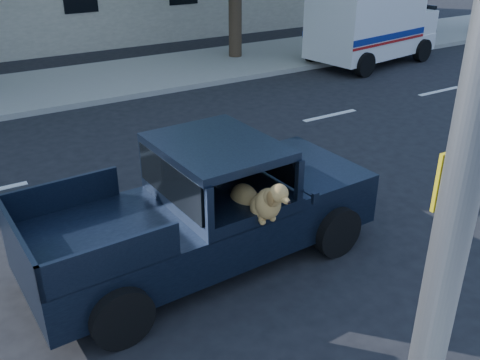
# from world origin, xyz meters

# --- Properties ---
(ground) EXTENTS (120.00, 120.00, 0.00)m
(ground) POSITION_xyz_m (0.00, 0.00, 0.00)
(ground) COLOR black
(ground) RESTS_ON ground
(far_sidewalk) EXTENTS (60.00, 4.00, 0.15)m
(far_sidewalk) POSITION_xyz_m (0.00, 9.20, 0.07)
(far_sidewalk) COLOR gray
(far_sidewalk) RESTS_ON ground
(lane_stripes) EXTENTS (21.60, 0.14, 0.01)m
(lane_stripes) POSITION_xyz_m (2.00, 3.40, 0.01)
(lane_stripes) COLOR silver
(lane_stripes) RESTS_ON ground
(pickup_truck) EXTENTS (4.90, 2.54, 1.73)m
(pickup_truck) POSITION_xyz_m (-1.64, -0.47, 0.58)
(pickup_truck) COLOR black
(pickup_truck) RESTS_ON ground
(mail_truck) EXTENTS (4.76, 2.87, 2.47)m
(mail_truck) POSITION_xyz_m (8.58, 6.92, 1.08)
(mail_truck) COLOR silver
(mail_truck) RESTS_ON ground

